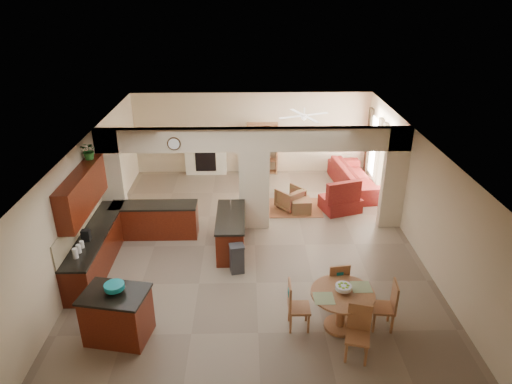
{
  "coord_description": "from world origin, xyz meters",
  "views": [
    {
      "loc": [
        -0.19,
        -9.99,
        6.12
      ],
      "look_at": [
        0.03,
        0.3,
        1.36
      ],
      "focal_mm": 32.0,
      "sensor_mm": 36.0,
      "label": 1
    }
  ],
  "objects_px": {
    "dining_table": "(342,305)",
    "kitchen_island": "(117,315)",
    "sofa": "(355,177)",
    "armchair": "(290,198)"
  },
  "relations": [
    {
      "from": "dining_table",
      "to": "kitchen_island",
      "type": "bearing_deg",
      "value": -177.78
    },
    {
      "from": "kitchen_island",
      "to": "sofa",
      "type": "height_order",
      "value": "kitchen_island"
    },
    {
      "from": "sofa",
      "to": "dining_table",
      "type": "bearing_deg",
      "value": 159.19
    },
    {
      "from": "dining_table",
      "to": "sofa",
      "type": "bearing_deg",
      "value": 75.3
    },
    {
      "from": "dining_table",
      "to": "sofa",
      "type": "height_order",
      "value": "dining_table"
    },
    {
      "from": "sofa",
      "to": "armchair",
      "type": "bearing_deg",
      "value": 115.32
    },
    {
      "from": "dining_table",
      "to": "armchair",
      "type": "height_order",
      "value": "dining_table"
    },
    {
      "from": "kitchen_island",
      "to": "armchair",
      "type": "bearing_deg",
      "value": 66.13
    },
    {
      "from": "dining_table",
      "to": "sofa",
      "type": "xyz_separation_m",
      "value": [
        1.71,
        6.52,
        -0.14
      ]
    },
    {
      "from": "kitchen_island",
      "to": "dining_table",
      "type": "relative_size",
      "value": 1.08
    }
  ]
}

